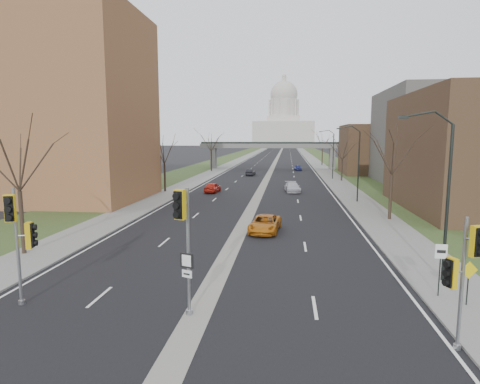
% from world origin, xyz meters
% --- Properties ---
extents(ground, '(700.00, 700.00, 0.00)m').
position_xyz_m(ground, '(0.00, 0.00, 0.00)').
color(ground, black).
rests_on(ground, ground).
extents(road_surface, '(20.00, 600.00, 0.01)m').
position_xyz_m(road_surface, '(0.00, 150.00, 0.01)').
color(road_surface, black).
rests_on(road_surface, ground).
extents(median_strip, '(1.20, 600.00, 0.02)m').
position_xyz_m(median_strip, '(0.00, 150.00, 0.00)').
color(median_strip, gray).
rests_on(median_strip, ground).
extents(sidewalk_right, '(4.00, 600.00, 0.12)m').
position_xyz_m(sidewalk_right, '(12.00, 150.00, 0.06)').
color(sidewalk_right, gray).
rests_on(sidewalk_right, ground).
extents(sidewalk_left, '(4.00, 600.00, 0.12)m').
position_xyz_m(sidewalk_left, '(-12.00, 150.00, 0.06)').
color(sidewalk_left, gray).
rests_on(sidewalk_left, ground).
extents(grass_verge_right, '(8.00, 600.00, 0.10)m').
position_xyz_m(grass_verge_right, '(18.00, 150.00, 0.05)').
color(grass_verge_right, '#283B1B').
rests_on(grass_verge_right, ground).
extents(grass_verge_left, '(8.00, 600.00, 0.10)m').
position_xyz_m(grass_verge_left, '(-18.00, 150.00, 0.05)').
color(grass_verge_left, '#283B1B').
rests_on(grass_verge_left, ground).
extents(apartment_building, '(25.00, 16.00, 22.00)m').
position_xyz_m(apartment_building, '(-26.00, 30.00, 11.00)').
color(apartment_building, '#94613B').
rests_on(apartment_building, ground).
extents(commercial_block_mid, '(18.00, 22.00, 15.00)m').
position_xyz_m(commercial_block_mid, '(28.00, 52.00, 7.50)').
color(commercial_block_mid, '#595651').
rests_on(commercial_block_mid, ground).
extents(commercial_block_far, '(14.00, 14.00, 10.00)m').
position_xyz_m(commercial_block_far, '(22.00, 70.00, 5.00)').
color(commercial_block_far, brown).
rests_on(commercial_block_far, ground).
extents(pedestrian_bridge, '(34.00, 3.00, 6.45)m').
position_xyz_m(pedestrian_bridge, '(0.00, 80.00, 4.84)').
color(pedestrian_bridge, slate).
rests_on(pedestrian_bridge, ground).
extents(capitol, '(48.00, 42.00, 55.75)m').
position_xyz_m(capitol, '(0.00, 320.00, 18.60)').
color(capitol, beige).
rests_on(capitol, ground).
extents(streetlight_near, '(2.61, 0.20, 8.70)m').
position_xyz_m(streetlight_near, '(10.99, 6.00, 6.95)').
color(streetlight_near, black).
rests_on(streetlight_near, sidewalk_right).
extents(streetlight_mid, '(2.61, 0.20, 8.70)m').
position_xyz_m(streetlight_mid, '(10.99, 32.00, 6.95)').
color(streetlight_mid, black).
rests_on(streetlight_mid, sidewalk_right).
extents(streetlight_far, '(2.61, 0.20, 8.70)m').
position_xyz_m(streetlight_far, '(10.99, 58.00, 6.95)').
color(streetlight_far, black).
rests_on(streetlight_far, sidewalk_right).
extents(tree_left_a, '(7.20, 7.20, 9.40)m').
position_xyz_m(tree_left_a, '(-13.00, 8.00, 6.64)').
color(tree_left_a, '#382B21').
rests_on(tree_left_a, sidewalk_left).
extents(tree_left_b, '(6.75, 6.75, 8.81)m').
position_xyz_m(tree_left_b, '(-13.00, 38.00, 6.23)').
color(tree_left_b, '#382B21').
rests_on(tree_left_b, sidewalk_left).
extents(tree_left_c, '(7.65, 7.65, 9.99)m').
position_xyz_m(tree_left_c, '(-13.00, 72.00, 7.04)').
color(tree_left_c, '#382B21').
rests_on(tree_left_c, sidewalk_left).
extents(tree_right_a, '(7.20, 7.20, 9.40)m').
position_xyz_m(tree_right_a, '(13.00, 22.00, 6.64)').
color(tree_right_a, '#382B21').
rests_on(tree_right_a, sidewalk_right).
extents(tree_right_b, '(6.30, 6.30, 8.22)m').
position_xyz_m(tree_right_b, '(13.00, 55.00, 5.82)').
color(tree_right_b, '#382B21').
rests_on(tree_right_b, sidewalk_right).
extents(tree_right_c, '(7.65, 7.65, 9.99)m').
position_xyz_m(tree_right_c, '(13.00, 95.00, 7.04)').
color(tree_right_c, '#382B21').
rests_on(tree_right_c, sidewalk_right).
extents(signal_pole_left, '(0.89, 1.17, 5.32)m').
position_xyz_m(signal_pole_left, '(-7.88, 0.70, 3.48)').
color(signal_pole_left, gray).
rests_on(signal_pole_left, ground).
extents(signal_pole_median, '(0.76, 0.91, 5.46)m').
position_xyz_m(signal_pole_median, '(-0.45, 0.40, 3.80)').
color(signal_pole_median, gray).
rests_on(signal_pole_median, ground).
extents(signal_pole_right, '(1.08, 0.80, 4.80)m').
position_xyz_m(signal_pole_right, '(9.70, -1.18, 3.14)').
color(signal_pole_right, gray).
rests_on(signal_pole_right, ground).
extents(speed_limit_sign, '(0.54, 0.06, 2.48)m').
position_xyz_m(speed_limit_sign, '(10.81, 3.79, 1.83)').
color(speed_limit_sign, black).
rests_on(speed_limit_sign, sidewalk_right).
extents(warning_sign, '(0.77, 0.17, 2.00)m').
position_xyz_m(warning_sign, '(11.68, 2.84, 1.41)').
color(warning_sign, black).
rests_on(warning_sign, sidewalk_right).
extents(car_left_near, '(1.92, 4.20, 1.40)m').
position_xyz_m(car_left_near, '(-6.45, 38.55, 0.70)').
color(car_left_near, red).
rests_on(car_left_near, ground).
extents(car_left_far, '(1.72, 4.05, 1.30)m').
position_xyz_m(car_left_far, '(-3.47, 63.43, 0.65)').
color(car_left_far, black).
rests_on(car_left_far, ground).
extents(car_right_near, '(2.64, 4.93, 1.32)m').
position_xyz_m(car_right_near, '(2.00, 16.16, 0.66)').
color(car_right_near, '#BE6A14').
rests_on(car_right_near, ground).
extents(car_right_mid, '(2.40, 4.81, 1.34)m').
position_xyz_m(car_right_mid, '(4.44, 40.13, 0.67)').
color(car_right_mid, '#BBBBC4').
rests_on(car_right_mid, ground).
extents(car_right_far, '(1.80, 3.82, 1.26)m').
position_xyz_m(car_right_far, '(6.08, 77.29, 0.63)').
color(car_right_far, navy).
rests_on(car_right_far, ground).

